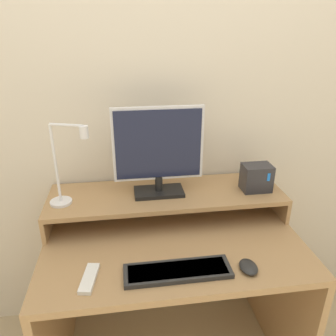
# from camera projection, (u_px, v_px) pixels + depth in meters

# --- Properties ---
(wall_back) EXTENTS (6.00, 0.05, 2.50)m
(wall_back) POSITION_uv_depth(u_px,v_px,m) (161.00, 100.00, 1.59)
(wall_back) COLOR beige
(wall_back) RESTS_ON ground_plane
(desk) EXTENTS (1.11, 0.71, 0.72)m
(desk) POSITION_uv_depth(u_px,v_px,m) (172.00, 275.00, 1.53)
(desk) COLOR #A87F51
(desk) RESTS_ON ground_plane
(monitor_shelf) EXTENTS (1.11, 0.34, 0.12)m
(monitor_shelf) POSITION_uv_depth(u_px,v_px,m) (167.00, 196.00, 1.57)
(monitor_shelf) COLOR #A87F51
(monitor_shelf) RESTS_ON desk
(monitor) EXTENTS (0.41, 0.13, 0.42)m
(monitor) POSITION_uv_depth(u_px,v_px,m) (158.00, 150.00, 1.47)
(monitor) COLOR black
(monitor) RESTS_ON monitor_shelf
(desk_lamp) EXTENTS (0.20, 0.11, 0.37)m
(desk_lamp) POSITION_uv_depth(u_px,v_px,m) (66.00, 171.00, 1.40)
(desk_lamp) COLOR silver
(desk_lamp) RESTS_ON monitor_shelf
(router_dock) EXTENTS (0.14, 0.10, 0.13)m
(router_dock) POSITION_uv_depth(u_px,v_px,m) (256.00, 178.00, 1.56)
(router_dock) COLOR #28282D
(router_dock) RESTS_ON monitor_shelf
(keyboard) EXTENTS (0.40, 0.12, 0.02)m
(keyboard) POSITION_uv_depth(u_px,v_px,m) (178.00, 271.00, 1.23)
(keyboard) COLOR #282828
(keyboard) RESTS_ON desk
(mouse) EXTENTS (0.07, 0.09, 0.03)m
(mouse) POSITION_uv_depth(u_px,v_px,m) (248.00, 267.00, 1.24)
(mouse) COLOR black
(mouse) RESTS_ON desk
(remote_control) EXTENTS (0.07, 0.16, 0.02)m
(remote_control) POSITION_uv_depth(u_px,v_px,m) (89.00, 278.00, 1.19)
(remote_control) COLOR white
(remote_control) RESTS_ON desk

